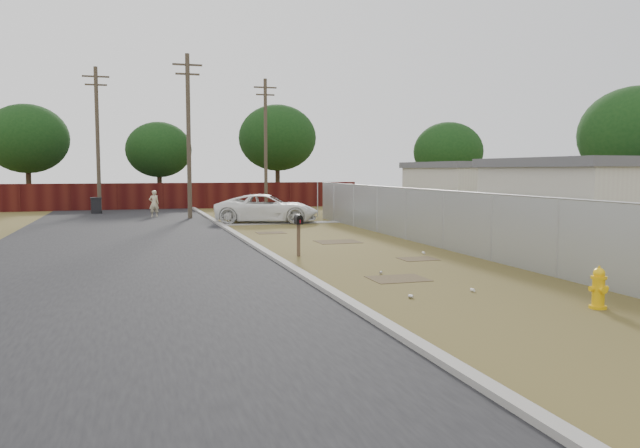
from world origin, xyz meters
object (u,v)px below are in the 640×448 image
object	(u,v)px
pickup_truck	(267,208)
pedestrian	(154,204)
mailbox	(298,223)
fire_hydrant	(599,289)
trash_bin	(96,205)

from	to	relation	value
pickup_truck	pedestrian	xyz separation A→B (m)	(-5.40, 5.59, 0.04)
mailbox	pickup_truck	size ratio (longest dim) A/B	0.25
fire_hydrant	mailbox	size ratio (longest dim) A/B	0.64
mailbox	fire_hydrant	bearing A→B (deg)	-67.23
fire_hydrant	pedestrian	world-z (taller)	pedestrian
mailbox	trash_bin	xyz separation A→B (m)	(-7.07, 22.02, -0.52)
fire_hydrant	pedestrian	xyz separation A→B (m)	(-7.46, 26.97, 0.38)
mailbox	pedestrian	world-z (taller)	pedestrian
mailbox	pickup_truck	xyz separation A→B (m)	(1.65, 12.53, -0.31)
fire_hydrant	mailbox	world-z (taller)	mailbox
fire_hydrant	trash_bin	bearing A→B (deg)	109.26
pickup_truck	pedestrian	bearing A→B (deg)	60.07
pickup_truck	trash_bin	distance (m)	12.89
pickup_truck	fire_hydrant	bearing A→B (deg)	-158.44
pickup_truck	pedestrian	size ratio (longest dim) A/B	3.41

